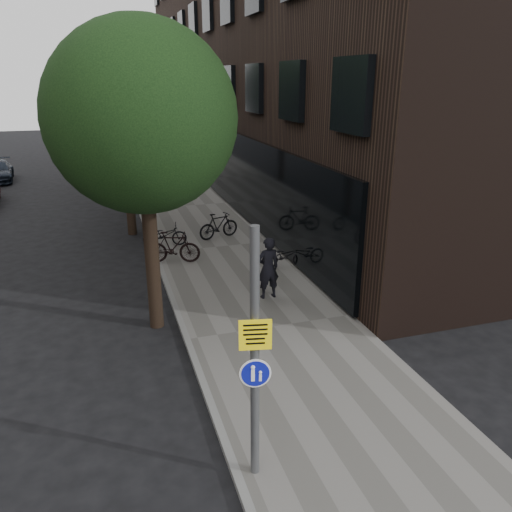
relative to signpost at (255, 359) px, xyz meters
name	(u,v)px	position (x,y,z in m)	size (l,w,h in m)	color
ground	(318,409)	(1.70, 1.30, -2.23)	(120.00, 120.00, 0.00)	black
sidewalk	(216,248)	(1.95, 11.30, -2.17)	(4.50, 60.00, 0.12)	slate
curb_edge	(156,254)	(-0.30, 11.30, -2.16)	(0.15, 60.00, 0.13)	slate
building_right_dark_brick	(304,25)	(10.20, 23.30, 6.77)	(12.00, 40.00, 18.00)	black
street_tree_near	(145,126)	(-0.83, 5.94, 2.88)	(4.40, 4.40, 7.50)	black
street_tree_mid	(123,106)	(-0.83, 14.44, 2.89)	(5.00, 5.00, 7.80)	black
street_tree_far	(113,97)	(-0.83, 23.44, 2.89)	(5.00, 5.00, 7.80)	black
signpost	(255,359)	(0.00, 0.00, 0.00)	(0.48, 0.14, 4.17)	#595B5E
pedestrian	(268,268)	(2.38, 6.39, -1.20)	(0.66, 0.44, 1.82)	black
parked_bike_facade_near	(285,256)	(3.70, 8.50, -1.69)	(0.55, 1.58, 0.83)	black
parked_bike_facade_far	(219,226)	(2.33, 12.33, -1.59)	(0.48, 1.71, 1.03)	black
parked_bike_curb_near	(165,235)	(0.15, 12.00, -1.68)	(0.57, 1.64, 0.86)	black
parked_bike_curb_far	(173,247)	(0.20, 10.11, -1.55)	(0.52, 1.84, 1.11)	black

